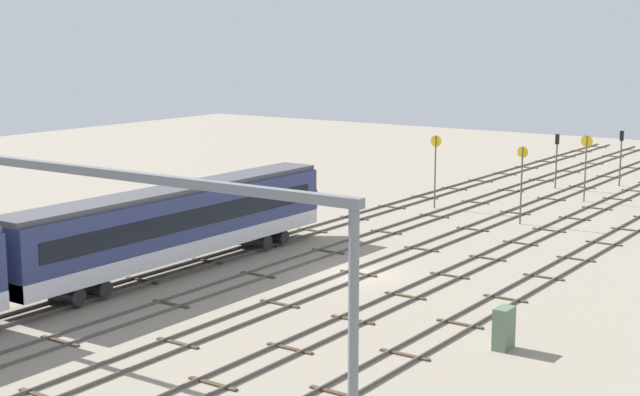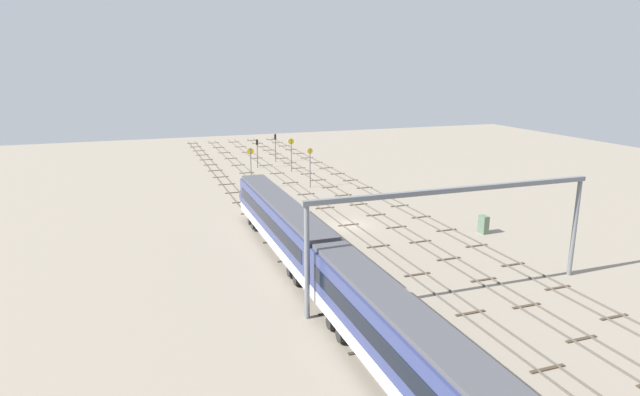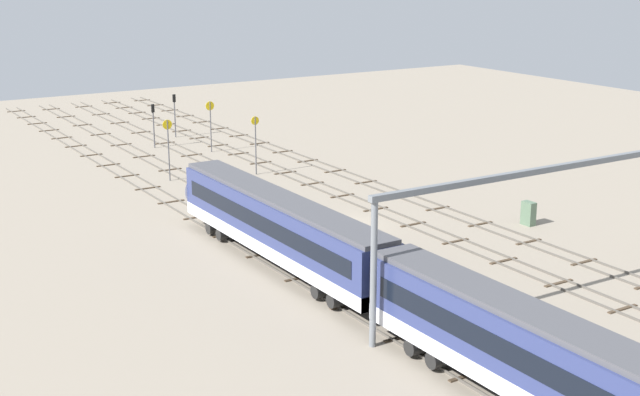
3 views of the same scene
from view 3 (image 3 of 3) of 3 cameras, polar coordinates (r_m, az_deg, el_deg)
ground_plane at (r=68.95m, az=1.77°, el=-1.81°), size 158.64×158.64×0.00m
track_near_foreground at (r=74.15m, az=7.63°, el=-0.65°), size 142.64×2.40×0.16m
track_second_near at (r=71.44m, az=4.81°, el=-1.18°), size 142.64×2.40×0.16m
track_middle at (r=68.93m, az=1.77°, el=-1.75°), size 142.64×2.40×0.16m
track_second_far at (r=66.63m, az=-1.49°, el=-2.35°), size 142.64×2.40×0.16m
track_with_train at (r=64.58m, az=-4.97°, el=-2.99°), size 142.64×2.40×0.16m
train at (r=41.28m, az=14.21°, el=-10.41°), size 75.20×3.24×4.80m
overhead_gantry at (r=53.11m, az=13.80°, el=-0.00°), size 0.40×23.75×8.45m
speed_sign_near_foreground at (r=84.84m, az=-4.21°, el=3.88°), size 0.14×0.82×5.68m
speed_sign_mid_trackside at (r=95.44m, az=-7.12°, el=5.10°), size 0.14×0.97×5.51m
speed_sign_far_trackside at (r=83.33m, az=-9.82°, el=3.62°), size 0.14×0.92×5.81m
signal_light_trackside_approach at (r=104.20m, az=-9.42°, el=5.68°), size 0.31×0.32×5.05m
signal_light_trackside_departure at (r=98.58m, az=-10.76°, el=5.02°), size 0.31×0.32×4.87m
relay_cabinet at (r=70.76m, az=13.36°, el=-0.98°), size 1.12×0.64×1.88m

